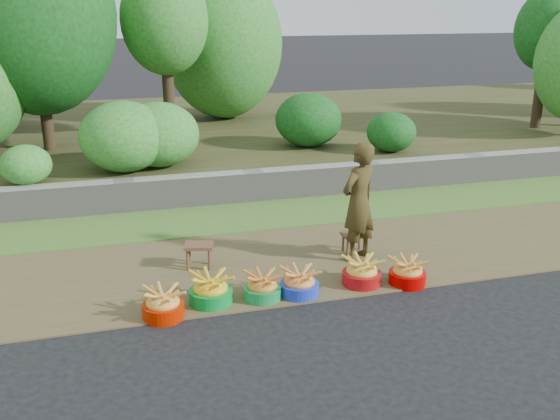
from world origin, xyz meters
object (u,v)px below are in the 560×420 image
object	(u,v)px
basin_d	(299,284)
basin_e	(362,273)
basin_a	(163,305)
vendor_woman	(359,202)
basin_f	(407,273)
stool_right	(354,237)
basin_c	(262,287)
basin_b	(211,290)
stool_left	(199,249)

from	to	relation	value
basin_d	basin_e	distance (m)	0.85
basin_a	basin_e	size ratio (longest dim) A/B	0.96
basin_a	vendor_woman	bearing A→B (deg)	19.35
basin_d	vendor_woman	bearing A→B (deg)	37.82
basin_f	stool_right	world-z (taller)	basin_f
basin_c	basin_f	distance (m)	1.86
basin_b	basin_f	size ratio (longest dim) A/B	1.10
vendor_woman	basin_d	bearing A→B (deg)	9.01
stool_right	basin_d	bearing A→B (deg)	-137.13
stool_left	basin_d	bearing A→B (deg)	-47.90
basin_a	basin_b	distance (m)	0.60
stool_right	basin_a	bearing A→B (deg)	-157.26
vendor_woman	stool_left	bearing A→B (deg)	-36.59
basin_a	basin_c	world-z (taller)	basin_a
basin_a	basin_f	size ratio (longest dim) A/B	1.02
basin_b	basin_c	xyz separation A→B (m)	(0.61, -0.05, -0.02)
stool_right	basin_c	bearing A→B (deg)	-147.20
basin_d	basin_e	bearing A→B (deg)	4.94
basin_a	basin_f	xyz separation A→B (m)	(3.04, 0.05, -0.00)
stool_right	vendor_woman	distance (m)	0.62
basin_c	basin_d	bearing A→B (deg)	-3.91
basin_f	basin_c	bearing A→B (deg)	177.15
stool_left	vendor_woman	distance (m)	2.22
basin_c	basin_e	size ratio (longest dim) A/B	0.93
stool_left	vendor_woman	bearing A→B (deg)	-7.78
basin_d	stool_left	distance (m)	1.55
basin_b	basin_e	distance (m)	1.91
basin_d	stool_right	bearing A→B (deg)	42.87
basin_d	vendor_woman	size ratio (longest dim) A/B	0.29
basin_d	basin_f	xyz separation A→B (m)	(1.40, -0.06, -0.00)
stool_right	vendor_woman	world-z (taller)	vendor_woman
stool_left	stool_right	xyz separation A→B (m)	(2.17, -0.09, -0.03)
stool_left	basin_e	bearing A→B (deg)	-29.72
basin_d	stool_left	size ratio (longest dim) A/B	1.10
basin_c	stool_right	size ratio (longest dim) A/B	1.40
basin_b	stool_right	size ratio (longest dim) A/B	1.56
basin_c	stool_right	xyz separation A→B (m)	(1.59, 1.02, 0.10)
basin_f	stool_right	distance (m)	1.15
basin_a	basin_c	bearing A→B (deg)	6.69
basin_f	stool_right	bearing A→B (deg)	103.48
basin_c	basin_a	bearing A→B (deg)	-173.31
basin_a	vendor_woman	xyz separation A→B (m)	(2.73, 0.96, 0.67)
basin_f	stool_right	xyz separation A→B (m)	(-0.27, 1.12, 0.09)
basin_a	vendor_woman	world-z (taller)	vendor_woman
basin_a	stool_left	world-z (taller)	basin_a
basin_c	stool_left	xyz separation A→B (m)	(-0.58, 1.11, 0.13)
basin_d	stool_right	world-z (taller)	basin_d
basin_b	basin_f	xyz separation A→B (m)	(2.47, -0.14, -0.02)
basin_b	vendor_woman	size ratio (longest dim) A/B	0.31
basin_d	stool_right	distance (m)	1.55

